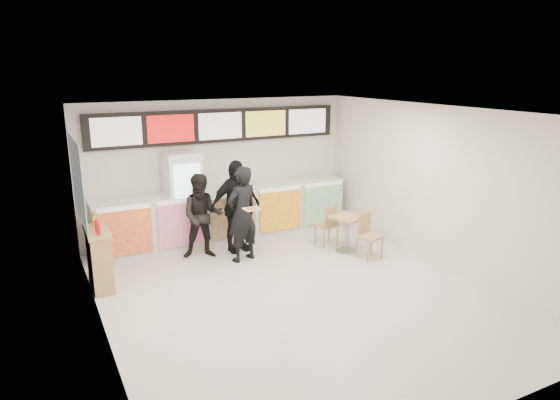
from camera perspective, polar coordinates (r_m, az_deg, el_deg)
floor at (r=8.41m, az=1.88°, el=-10.76°), size 7.00×7.00×0.00m
ceiling at (r=7.61m, az=2.07°, el=10.06°), size 7.00×7.00×0.00m
wall_back at (r=10.98m, az=-6.94°, el=3.54°), size 6.00×0.00×6.00m
wall_left at (r=6.99m, az=-20.12°, el=-3.87°), size 0.00×7.00×7.00m
wall_right at (r=9.65m, az=17.74°, el=1.37°), size 0.00×7.00×7.00m
service_counter at (r=10.83m, az=-6.04°, el=-1.64°), size 5.56×0.77×1.14m
menu_board at (r=10.76m, az=-6.93°, el=8.43°), size 5.50×0.14×0.70m
drinks_fridge at (r=10.45m, az=-10.91°, el=-0.01°), size 0.70×0.67×2.00m
mirror_panel at (r=9.29m, az=-22.18°, el=2.04°), size 0.01×2.00×1.50m
customer_main at (r=9.55m, az=-4.35°, el=-1.63°), size 0.78×0.62×1.86m
customer_left at (r=9.83m, az=-8.86°, el=-1.84°), size 0.98×0.86×1.68m
customer_mid at (r=10.08m, az=-5.12°, el=-0.71°), size 1.15×0.59×1.88m
pizza_slice at (r=9.09m, az=-3.27°, el=-0.99°), size 0.36×0.36×0.02m
cafe_table at (r=10.19m, az=7.72°, el=-3.10°), size 0.87×1.57×0.89m
condiment_ledge at (r=9.01m, az=-19.93°, el=-6.32°), size 0.37×0.91×1.21m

